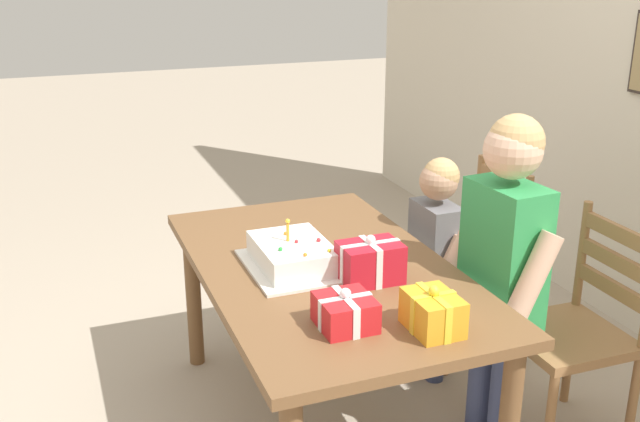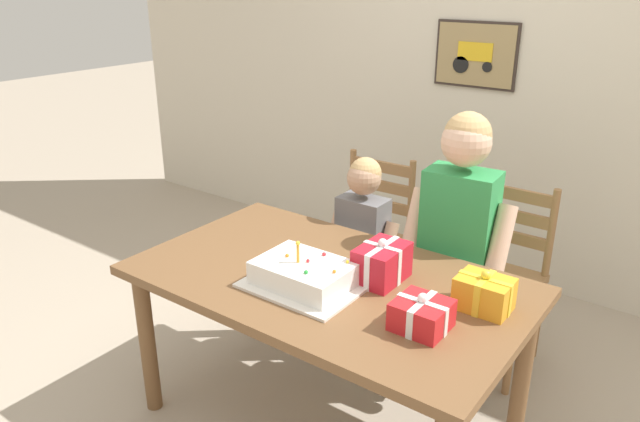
{
  "view_description": "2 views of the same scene",
  "coord_description": "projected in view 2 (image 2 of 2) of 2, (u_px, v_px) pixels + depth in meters",
  "views": [
    {
      "loc": [
        2.42,
        -0.95,
        1.87
      ],
      "look_at": [
        -0.05,
        0.0,
        0.93
      ],
      "focal_mm": 41.76,
      "sensor_mm": 36.0,
      "label": 1
    },
    {
      "loc": [
        1.25,
        -1.75,
        1.87
      ],
      "look_at": [
        -0.12,
        0.12,
        0.95
      ],
      "focal_mm": 33.97,
      "sensor_mm": 36.0,
      "label": 2
    }
  ],
  "objects": [
    {
      "name": "child_older",
      "position": [
        458.0,
        227.0,
        2.69
      ],
      "size": [
        0.49,
        0.28,
        1.33
      ],
      "color": "#38426B",
      "rests_on": "ground"
    },
    {
      "name": "gift_box_corner_small",
      "position": [
        422.0,
        315.0,
        2.05
      ],
      "size": [
        0.18,
        0.18,
        0.14
      ],
      "color": "red",
      "rests_on": "dining_table"
    },
    {
      "name": "gift_box_beside_cake",
      "position": [
        382.0,
        263.0,
        2.36
      ],
      "size": [
        0.16,
        0.23,
        0.18
      ],
      "color": "red",
      "rests_on": "dining_table"
    },
    {
      "name": "child_younger",
      "position": [
        362.0,
        236.0,
        3.03
      ],
      "size": [
        0.37,
        0.21,
        1.04
      ],
      "color": "#38426B",
      "rests_on": "ground"
    },
    {
      "name": "dining_table",
      "position": [
        328.0,
        296.0,
        2.45
      ],
      "size": [
        1.57,
        0.92,
        0.73
      ],
      "color": "brown",
      "rests_on": "ground"
    },
    {
      "name": "back_wall",
      "position": [
        508.0,
        74.0,
        3.58
      ],
      "size": [
        6.4,
        0.11,
        2.6
      ],
      "color": "beige",
      "rests_on": "ground"
    },
    {
      "name": "chair_left",
      "position": [
        366.0,
        239.0,
        3.4
      ],
      "size": [
        0.43,
        0.43,
        0.92
      ],
      "color": "#996B42",
      "rests_on": "ground"
    },
    {
      "name": "chair_right",
      "position": [
        496.0,
        276.0,
        2.98
      ],
      "size": [
        0.43,
        0.43,
        0.92
      ],
      "color": "#996B42",
      "rests_on": "ground"
    },
    {
      "name": "gift_box_red_large",
      "position": [
        484.0,
        293.0,
        2.17
      ],
      "size": [
        0.2,
        0.15,
        0.16
      ],
      "color": "gold",
      "rests_on": "dining_table"
    },
    {
      "name": "birthday_cake",
      "position": [
        304.0,
        275.0,
        2.33
      ],
      "size": [
        0.44,
        0.34,
        0.19
      ],
      "color": "white",
      "rests_on": "dining_table"
    }
  ]
}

